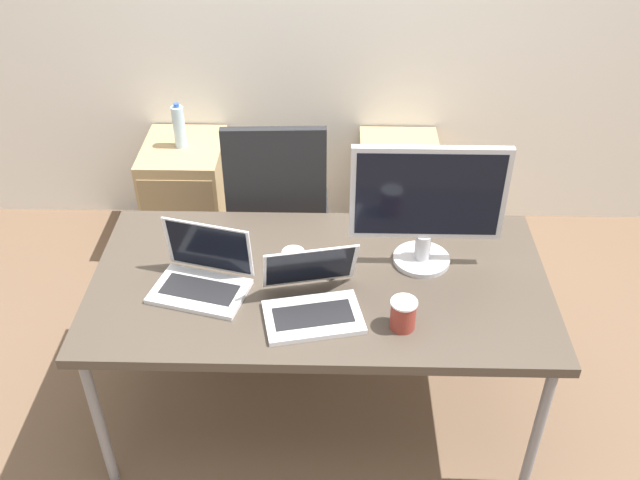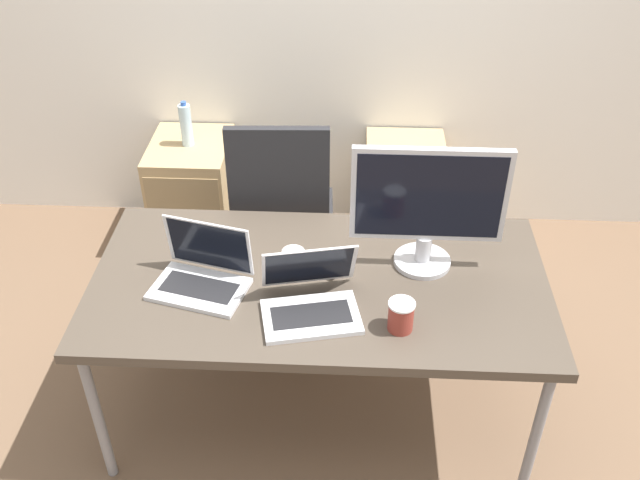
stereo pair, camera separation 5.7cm
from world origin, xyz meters
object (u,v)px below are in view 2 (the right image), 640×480
at_px(cabinet_right, 403,197).
at_px(coffee_cup_white, 294,262).
at_px(cabinet_left, 194,192).
at_px(water_bottle, 186,125).
at_px(coffee_cup_brown, 401,316).
at_px(monitor, 428,206).
at_px(office_chair, 283,233).
at_px(mouse, 332,273).
at_px(laptop_right, 202,274).
at_px(laptop_left, 310,299).

xyz_separation_m(cabinet_right, coffee_cup_white, (-0.50, -1.19, 0.46)).
relative_size(cabinet_left, cabinet_right, 1.00).
xyz_separation_m(water_bottle, coffee_cup_brown, (1.05, -1.48, 0.06)).
bearing_deg(cabinet_right, coffee_cup_white, -112.54).
height_order(cabinet_left, cabinet_right, same).
bearing_deg(monitor, coffee_cup_brown, -105.11).
height_order(office_chair, mouse, office_chair).
xyz_separation_m(water_bottle, mouse, (0.81, -1.21, 0.02)).
height_order(cabinet_left, water_bottle, water_bottle).
bearing_deg(water_bottle, laptop_right, -75.62).
relative_size(monitor, coffee_cup_brown, 4.94).
bearing_deg(laptop_right, coffee_cup_white, 14.96).
xyz_separation_m(office_chair, mouse, (0.26, -0.71, 0.33)).
distance_m(office_chair, coffee_cup_brown, 1.17).
bearing_deg(laptop_right, cabinet_right, 57.23).
height_order(office_chair, coffee_cup_white, office_chair).
distance_m(water_bottle, coffee_cup_white, 1.37).
relative_size(coffee_cup_white, coffee_cup_brown, 0.88).
relative_size(cabinet_right, mouse, 10.18).
xyz_separation_m(water_bottle, monitor, (1.15, -1.11, 0.27)).
relative_size(water_bottle, laptop_right, 0.64).
bearing_deg(coffee_cup_white, monitor, 9.51).
bearing_deg(monitor, laptop_right, -168.27).
bearing_deg(laptop_left, mouse, 69.70).
bearing_deg(cabinet_left, coffee_cup_white, -61.10).
xyz_separation_m(office_chair, coffee_cup_white, (0.11, -0.70, 0.37)).
bearing_deg(monitor, water_bottle, 135.91).
height_order(monitor, coffee_cup_white, monitor).
xyz_separation_m(coffee_cup_white, coffee_cup_brown, (0.39, -0.29, 0.01)).
height_order(laptop_left, mouse, laptop_left).
bearing_deg(monitor, cabinet_left, 135.97).
xyz_separation_m(laptop_right, coffee_cup_brown, (0.72, -0.20, 0.01)).
bearing_deg(coffee_cup_white, water_bottle, 118.85).
bearing_deg(cabinet_right, coffee_cup_brown, -94.04).
height_order(laptop_left, monitor, monitor).
height_order(cabinet_right, mouse, mouse).
relative_size(laptop_left, coffee_cup_white, 3.74).
height_order(office_chair, cabinet_right, office_chair).
height_order(cabinet_left, coffee_cup_brown, coffee_cup_brown).
bearing_deg(office_chair, cabinet_right, 39.29).
distance_m(cabinet_left, coffee_cup_brown, 1.88).
distance_m(monitor, coffee_cup_brown, 0.44).
xyz_separation_m(monitor, coffee_cup_brown, (-0.10, -0.37, -0.21)).
xyz_separation_m(water_bottle, coffee_cup_white, (0.66, -1.20, 0.06)).
bearing_deg(water_bottle, mouse, -56.42).
xyz_separation_m(cabinet_left, monitor, (1.15, -1.11, 0.68)).
height_order(water_bottle, coffee_cup_white, water_bottle).
relative_size(office_chair, coffee_cup_white, 10.46).
height_order(laptop_right, coffee_cup_brown, laptop_right).
bearing_deg(cabinet_left, monitor, -44.03).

